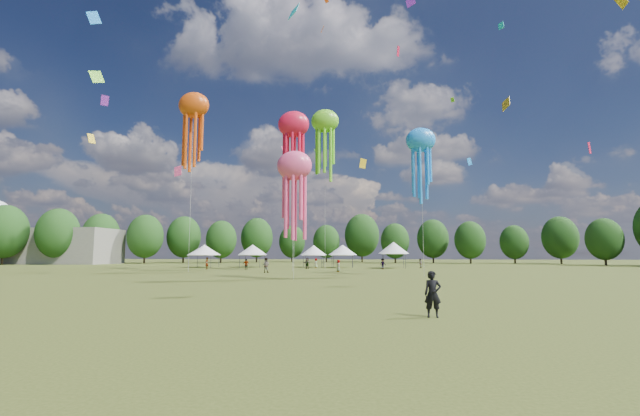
# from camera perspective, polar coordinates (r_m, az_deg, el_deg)

# --- Properties ---
(ground) EXTENTS (300.00, 300.00, 0.00)m
(ground) POSITION_cam_1_polar(r_m,az_deg,el_deg) (18.69, -10.24, -13.52)
(ground) COLOR #384416
(ground) RESTS_ON ground
(observer_main) EXTENTS (0.65, 0.43, 1.74)m
(observer_main) POSITION_cam_1_polar(r_m,az_deg,el_deg) (16.69, 15.15, -11.28)
(observer_main) COLOR black
(observer_main) RESTS_ON ground
(spectator_near) EXTENTS (0.97, 0.80, 1.83)m
(spectator_near) POSITION_cam_1_polar(r_m,az_deg,el_deg) (52.67, -7.41, -7.78)
(spectator_near) COLOR gray
(spectator_near) RESTS_ON ground
(spectators_far) EXTENTS (33.24, 14.92, 1.80)m
(spectators_far) POSITION_cam_1_polar(r_m,az_deg,el_deg) (64.39, 0.68, -7.63)
(spectators_far) COLOR gray
(spectators_far) RESTS_ON ground
(festival_tents) EXTENTS (37.51, 8.21, 4.27)m
(festival_tents) POSITION_cam_1_polar(r_m,az_deg,el_deg) (71.32, -3.30, -5.70)
(festival_tents) COLOR #47474C
(festival_tents) RESTS_ON ground
(show_kites) EXTENTS (32.97, 29.08, 25.37)m
(show_kites) POSITION_cam_1_polar(r_m,az_deg,el_deg) (57.51, -4.19, 9.49)
(show_kites) COLOR red
(show_kites) RESTS_ON ground
(small_kites) EXTENTS (67.93, 59.04, 44.99)m
(small_kites) POSITION_cam_1_polar(r_m,az_deg,el_deg) (64.88, 0.76, 17.99)
(small_kites) COLOR red
(small_kites) RESTS_ON ground
(treeline) EXTENTS (201.57, 95.24, 13.43)m
(treeline) POSITION_cam_1_polar(r_m,az_deg,el_deg) (80.94, -0.53, -3.28)
(treeline) COLOR #38281C
(treeline) RESTS_ON ground
(hangar) EXTENTS (40.00, 12.00, 8.00)m
(hangar) POSITION_cam_1_polar(r_m,az_deg,el_deg) (118.36, -34.93, -4.33)
(hangar) COLOR gray
(hangar) RESTS_ON ground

